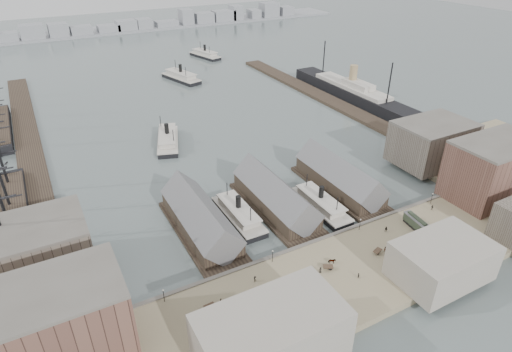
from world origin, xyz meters
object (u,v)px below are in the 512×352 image
horse_cart_left (217,304)px  ocean_steamer (352,91)px  horse_cart_center (331,263)px  tram (416,224)px  horse_cart_right (384,251)px  ferry_docked_west (239,214)px

horse_cart_left → ocean_steamer: bearing=-53.4°
horse_cart_left → horse_cart_center: (32.44, -1.17, 0.02)m
ocean_steamer → horse_cart_left: 164.31m
tram → horse_cart_left: (-64.77, 0.01, -0.94)m
ocean_steamer → horse_cart_right: bearing=-125.7°
tram → horse_cart_center: (-32.33, -1.16, -0.92)m
tram → horse_cart_center: 32.36m
ocean_steamer → horse_cart_right: 133.91m
tram → horse_cart_left: tram is taller
ocean_steamer → ferry_docked_west: bearing=-145.2°
tram → horse_cart_left: 64.78m
tram → horse_cart_right: tram is taller
ocean_steamer → horse_cart_right: ocean_steamer is taller
ferry_docked_west → horse_cart_right: size_ratio=5.36×
ferry_docked_west → tram: bearing=-36.4°
horse_cart_left → horse_cart_right: horse_cart_left is taller
ocean_steamer → horse_cart_center: size_ratio=18.80×
ocean_steamer → horse_cart_left: bearing=-140.3°
horse_cart_left → horse_cart_right: size_ratio=0.99×
ferry_docked_west → tram: (43.27, -31.93, 1.62)m
ocean_steamer → tram: ocean_steamer is taller
horse_cart_center → horse_cart_right: horse_cart_center is taller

